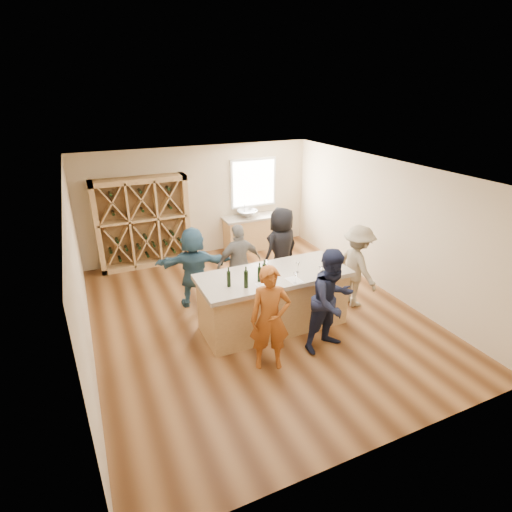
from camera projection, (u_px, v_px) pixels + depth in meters
name	position (u px, v px, depth m)	size (l,w,h in m)	color
floor	(256.00, 316.00, 7.88)	(6.00, 7.00, 0.10)	brown
ceiling	(255.00, 169.00, 6.73)	(6.00, 7.00, 0.10)	white
wall_back	(199.00, 201.00, 10.28)	(6.00, 0.10, 2.80)	beige
wall_front	(389.00, 360.00, 4.33)	(6.00, 0.10, 2.80)	beige
wall_left	(76.00, 279.00, 6.15)	(0.10, 7.00, 2.80)	beige
wall_right	(386.00, 226.00, 8.46)	(0.10, 7.00, 2.80)	beige
window_frame	(253.00, 183.00, 10.64)	(1.30, 0.06, 1.30)	white
window_pane	(254.00, 183.00, 10.61)	(1.18, 0.01, 1.18)	white
wine_rack	(143.00, 223.00, 9.60)	(2.20, 0.45, 2.20)	tan
back_counter_base	(254.00, 233.00, 10.90)	(1.60, 0.58, 0.86)	tan
back_counter_top	(254.00, 217.00, 10.72)	(1.70, 0.62, 0.06)	#A79A88
sink	(247.00, 214.00, 10.59)	(0.54, 0.54, 0.19)	silver
faucet	(245.00, 210.00, 10.72)	(0.02, 0.02, 0.30)	silver
tasting_counter_base	(273.00, 302.00, 7.30)	(2.60, 1.00, 1.00)	tan
tasting_counter_top	(274.00, 275.00, 7.09)	(2.72, 1.12, 0.08)	#A79A88
wine_bottle_a	(229.00, 279.00, 6.56)	(0.07, 0.07, 0.27)	black
wine_bottle_b	(246.00, 279.00, 6.52)	(0.07, 0.07, 0.30)	black
wine_bottle_d	(259.00, 274.00, 6.73)	(0.07, 0.07, 0.27)	black
wine_bottle_e	(264.00, 271.00, 6.83)	(0.07, 0.07, 0.27)	black
wine_glass_a	(268.00, 282.00, 6.57)	(0.06, 0.06, 0.17)	white
wine_glass_b	(295.00, 278.00, 6.68)	(0.07, 0.07, 0.19)	white
wine_glass_c	(320.00, 271.00, 6.93)	(0.07, 0.07, 0.18)	white
wine_glass_d	(298.00, 267.00, 7.07)	(0.07, 0.07, 0.20)	white
wine_glass_e	(330.00, 266.00, 7.16)	(0.06, 0.06, 0.17)	white
tasting_menu_a	(264.00, 286.00, 6.62)	(0.22, 0.30, 0.00)	white
tasting_menu_b	(294.00, 280.00, 6.82)	(0.22, 0.30, 0.00)	white
tasting_menu_c	(327.00, 274.00, 7.03)	(0.20, 0.28, 0.00)	white
person_near_left	(270.00, 319.00, 6.10)	(0.63, 0.46, 1.73)	#994C19
person_near_right	(332.00, 301.00, 6.53)	(0.87, 0.48, 1.80)	#191E38
person_server	(357.00, 266.00, 7.92)	(1.09, 0.50, 1.68)	gray
person_far_mid	(239.00, 263.00, 8.10)	(0.96, 0.49, 1.65)	slate
person_far_right	(281.00, 249.00, 8.58)	(0.89, 0.58, 1.82)	black
person_far_left	(194.00, 267.00, 7.91)	(1.54, 0.55, 1.66)	#335972
wine_glass_f	(267.00, 265.00, 7.19)	(0.07, 0.07, 0.18)	white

